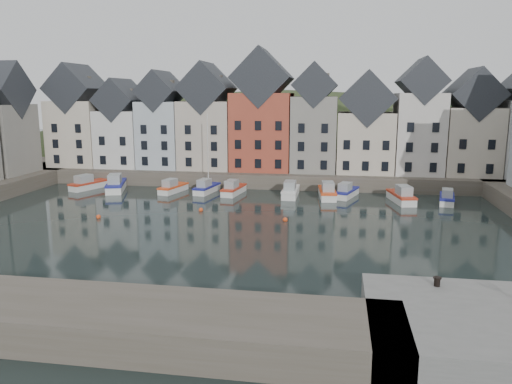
# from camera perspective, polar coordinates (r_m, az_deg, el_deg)

# --- Properties ---
(ground) EXTENTS (260.00, 260.00, 0.00)m
(ground) POSITION_cam_1_polar(r_m,az_deg,el_deg) (48.88, -4.30, -4.51)
(ground) COLOR black
(ground) RESTS_ON ground
(far_quay) EXTENTS (90.00, 16.00, 2.00)m
(far_quay) POSITION_cam_1_polar(r_m,az_deg,el_deg) (77.50, 0.89, 2.12)
(far_quay) COLOR #4C463A
(far_quay) RESTS_ON ground
(hillside) EXTENTS (153.60, 70.40, 64.00)m
(hillside) POSITION_cam_1_polar(r_m,az_deg,el_deg) (106.96, 2.92, -5.78)
(hillside) COLOR #253118
(hillside) RESTS_ON ground
(far_terrace) EXTENTS (72.37, 8.16, 17.78)m
(far_terrace) POSITION_cam_1_polar(r_m,az_deg,el_deg) (74.27, 3.15, 7.82)
(far_terrace) COLOR beige
(far_terrace) RESTS_ON far_quay
(mooring_buoys) EXTENTS (20.50, 5.50, 0.50)m
(mooring_buoys) POSITION_cam_1_polar(r_m,az_deg,el_deg) (54.83, -7.07, -2.67)
(mooring_buoys) COLOR #DF471A
(mooring_buoys) RESTS_ON ground
(boat_a) EXTENTS (3.81, 6.28, 2.31)m
(boat_a) POSITION_cam_1_polar(r_m,az_deg,el_deg) (73.99, -18.65, 0.85)
(boat_a) COLOR silver
(boat_a) RESTS_ON ground
(boat_b) EXTENTS (4.20, 7.29, 2.67)m
(boat_b) POSITION_cam_1_polar(r_m,az_deg,el_deg) (71.43, -15.72, 0.76)
(boat_b) COLOR silver
(boat_b) RESTS_ON ground
(boat_c) EXTENTS (2.88, 5.75, 2.12)m
(boat_c) POSITION_cam_1_polar(r_m,az_deg,el_deg) (68.65, -9.51, 0.47)
(boat_c) COLOR silver
(boat_c) RESTS_ON ground
(boat_d) EXTENTS (2.62, 5.85, 10.80)m
(boat_d) POSITION_cam_1_polar(r_m,az_deg,el_deg) (67.79, -5.69, 0.50)
(boat_d) COLOR silver
(boat_d) RESTS_ON ground
(boat_e) EXTENTS (2.55, 5.95, 2.21)m
(boat_e) POSITION_cam_1_polar(r_m,az_deg,el_deg) (66.54, -2.61, 0.30)
(boat_e) COLOR silver
(boat_e) RESTS_ON ground
(boat_f) EXTENTS (1.93, 6.18, 2.37)m
(boat_f) POSITION_cam_1_polar(r_m,az_deg,el_deg) (65.10, 3.96, 0.09)
(boat_f) COLOR silver
(boat_f) RESTS_ON ground
(boat_g) EXTENTS (2.59, 6.50, 2.43)m
(boat_g) POSITION_cam_1_polar(r_m,az_deg,el_deg) (64.72, 8.16, -0.05)
(boat_g) COLOR silver
(boat_g) RESTS_ON ground
(boat_h) EXTENTS (3.39, 5.92, 2.17)m
(boat_h) POSITION_cam_1_polar(r_m,az_deg,el_deg) (65.69, 10.30, -0.02)
(boat_h) COLOR silver
(boat_h) RESTS_ON ground
(boat_i) EXTENTS (3.18, 6.58, 2.43)m
(boat_i) POSITION_cam_1_polar(r_m,az_deg,el_deg) (64.05, 16.30, -0.51)
(boat_i) COLOR silver
(boat_i) RESTS_ON ground
(boat_j) EXTENTS (2.70, 5.65, 2.08)m
(boat_j) POSITION_cam_1_polar(r_m,az_deg,el_deg) (65.21, 20.98, -0.69)
(boat_j) COLOR silver
(boat_j) RESTS_ON ground
(mooring_bollard) EXTENTS (0.48, 0.48, 0.56)m
(mooring_bollard) POSITION_cam_1_polar(r_m,az_deg,el_deg) (31.75, 20.00, -9.55)
(mooring_bollard) COLOR black
(mooring_bollard) RESTS_ON near_quay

